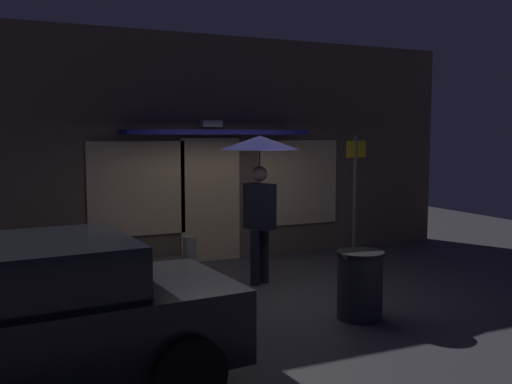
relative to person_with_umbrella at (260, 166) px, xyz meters
name	(u,v)px	position (x,y,z in m)	size (l,w,h in m)	color
ground_plane	(262,290)	(-0.12, -0.34, -1.79)	(18.00, 18.00, 0.00)	#423F44
building_facade	(207,150)	(-0.12, 2.00, 0.19)	(9.92, 1.00, 4.00)	brown
person_with_umbrella	(260,166)	(0.00, 0.00, 0.00)	(1.19, 1.19, 2.24)	black
street_sign_post	(355,189)	(2.30, 0.88, -0.51)	(0.40, 0.07, 2.25)	#595B60
sidewalk_bollard	(190,253)	(-0.69, 1.30, -1.51)	(0.22, 0.22, 0.57)	#9E998E
trash_bin	(360,285)	(0.44, -2.00, -1.37)	(0.58, 0.58, 0.84)	#2D2D33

